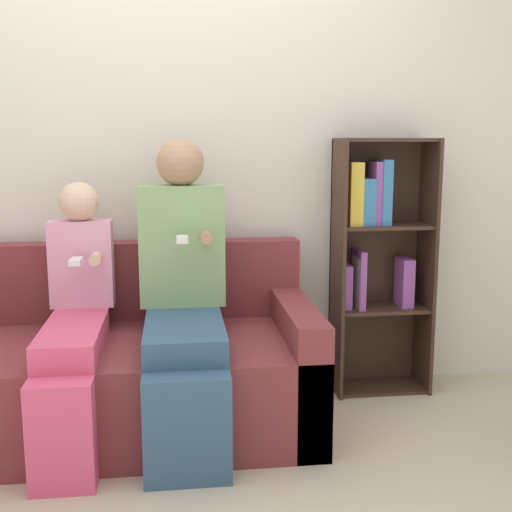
{
  "coord_description": "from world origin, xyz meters",
  "views": [
    {
      "loc": [
        0.07,
        -2.31,
        1.29
      ],
      "look_at": [
        0.43,
        0.59,
        0.78
      ],
      "focal_mm": 45.0,
      "sensor_mm": 36.0,
      "label": 1
    }
  ],
  "objects_px": {
    "adult_seated": "(183,286)",
    "bookshelf": "(375,251)",
    "child_seated": "(74,317)",
    "couch": "(107,372)"
  },
  "relations": [
    {
      "from": "adult_seated",
      "to": "child_seated",
      "type": "bearing_deg",
      "value": -173.55
    },
    {
      "from": "child_seated",
      "to": "bookshelf",
      "type": "relative_size",
      "value": 0.85
    },
    {
      "from": "adult_seated",
      "to": "bookshelf",
      "type": "height_order",
      "value": "bookshelf"
    },
    {
      "from": "couch",
      "to": "child_seated",
      "type": "xyz_separation_m",
      "value": [
        -0.12,
        -0.11,
        0.29
      ]
    },
    {
      "from": "child_seated",
      "to": "bookshelf",
      "type": "xyz_separation_m",
      "value": [
        1.46,
        0.44,
        0.18
      ]
    },
    {
      "from": "adult_seated",
      "to": "child_seated",
      "type": "xyz_separation_m",
      "value": [
        -0.47,
        -0.05,
        -0.11
      ]
    },
    {
      "from": "couch",
      "to": "adult_seated",
      "type": "height_order",
      "value": "adult_seated"
    },
    {
      "from": "couch",
      "to": "child_seated",
      "type": "relative_size",
      "value": 1.68
    },
    {
      "from": "couch",
      "to": "child_seated",
      "type": "bearing_deg",
      "value": -135.83
    },
    {
      "from": "adult_seated",
      "to": "child_seated",
      "type": "relative_size",
      "value": 1.18
    }
  ]
}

